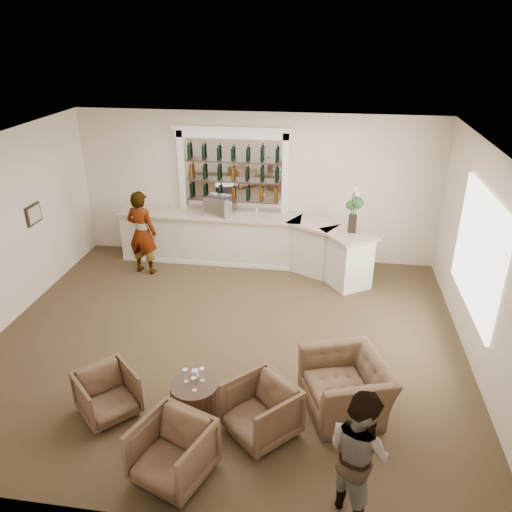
{
  "coord_description": "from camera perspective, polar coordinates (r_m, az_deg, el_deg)",
  "views": [
    {
      "loc": [
        1.56,
        -7.05,
        4.95
      ],
      "look_at": [
        0.38,
        0.9,
        1.2
      ],
      "focal_mm": 35.0,
      "sensor_mm": 36.0,
      "label": 1
    }
  ],
  "objects": [
    {
      "name": "bar_counter",
      "position": [
        11.1,
        -1.19,
        1.75
      ],
      "size": [
        5.72,
        1.8,
        1.14
      ],
      "color": "white",
      "rests_on": "ground"
    },
    {
      "name": "wine_glass_tbl_b",
      "position": [
        7.04,
        -6.17,
        -13.34
      ],
      "size": [
        0.07,
        0.07,
        0.21
      ],
      "primitive_type": null,
      "color": "white",
      "rests_on": "cocktail_table"
    },
    {
      "name": "wine_glass_tbl_c",
      "position": [
        6.89,
        -7.1,
        -14.34
      ],
      "size": [
        0.07,
        0.07,
        0.21
      ],
      "primitive_type": null,
      "color": "white",
      "rests_on": "cocktail_table"
    },
    {
      "name": "armchair_right",
      "position": [
        6.8,
        0.57,
        -17.23
      ],
      "size": [
        1.17,
        1.17,
        0.76
      ],
      "primitive_type": "imported",
      "rotation": [
        0.0,
        0.0,
        -0.77
      ],
      "color": "brown",
      "rests_on": "ground"
    },
    {
      "name": "napkin_holder",
      "position": [
        7.14,
        -6.99,
        -13.22
      ],
      "size": [
        0.08,
        0.08,
        0.12
      ],
      "primitive_type": "cube",
      "color": "white",
      "rests_on": "cocktail_table"
    },
    {
      "name": "room_shell",
      "position": [
        8.31,
        -1.69,
        6.65
      ],
      "size": [
        8.04,
        7.02,
        3.32
      ],
      "color": "beige",
      "rests_on": "ground"
    },
    {
      "name": "armchair_far",
      "position": [
        7.26,
        10.23,
        -14.42
      ],
      "size": [
        1.4,
        1.49,
        0.78
      ],
      "primitive_type": "imported",
      "rotation": [
        0.0,
        0.0,
        -1.21
      ],
      "color": "brown",
      "rests_on": "ground"
    },
    {
      "name": "armchair_left",
      "position": [
        7.4,
        -16.64,
        -14.86
      ],
      "size": [
        1.04,
        1.04,
        0.68
      ],
      "primitive_type": "imported",
      "rotation": [
        0.0,
        0.0,
        0.81
      ],
      "color": "brown",
      "rests_on": "ground"
    },
    {
      "name": "cocktail_table",
      "position": [
        7.22,
        -7.0,
        -15.84
      ],
      "size": [
        0.67,
        0.67,
        0.5
      ],
      "primitive_type": "cylinder",
      "color": "#44281D",
      "rests_on": "ground"
    },
    {
      "name": "wine_glass_tbl_a",
      "position": [
        7.05,
        -8.05,
        -13.37
      ],
      "size": [
        0.07,
        0.07,
        0.21
      ],
      "primitive_type": null,
      "color": "white",
      "rests_on": "cocktail_table"
    },
    {
      "name": "guest",
      "position": [
        5.82,
        11.66,
        -21.12
      ],
      "size": [
        0.96,
        0.99,
        1.6
      ],
      "primitive_type": "imported",
      "rotation": [
        0.0,
        0.0,
        2.26
      ],
      "color": "gray",
      "rests_on": "ground"
    },
    {
      "name": "flower_vase",
      "position": [
        10.09,
        11.1,
        5.54
      ],
      "size": [
        0.25,
        0.25,
        0.94
      ],
      "color": "black",
      "rests_on": "bar_counter"
    },
    {
      "name": "ground",
      "position": [
        8.76,
        -3.37,
        -9.49
      ],
      "size": [
        8.0,
        8.0,
        0.0
      ],
      "primitive_type": "plane",
      "color": "brown",
      "rests_on": "ground"
    },
    {
      "name": "wine_glass_bar_right",
      "position": [
        11.0,
        -4.63,
        5.21
      ],
      "size": [
        0.07,
        0.07,
        0.21
      ],
      "primitive_type": null,
      "color": "white",
      "rests_on": "bar_counter"
    },
    {
      "name": "sommelier",
      "position": [
        10.89,
        -12.9,
        2.61
      ],
      "size": [
        0.75,
        0.57,
        1.85
      ],
      "primitive_type": "imported",
      "rotation": [
        0.0,
        0.0,
        2.93
      ],
      "color": "gray",
      "rests_on": "ground"
    },
    {
      "name": "espresso_machine",
      "position": [
        10.94,
        -4.36,
        5.75
      ],
      "size": [
        0.58,
        0.52,
        0.44
      ],
      "primitive_type": "cube",
      "rotation": [
        0.0,
        0.0,
        -0.23
      ],
      "color": "silver",
      "rests_on": "bar_counter"
    },
    {
      "name": "wine_glass_bar_left",
      "position": [
        10.74,
        0.08,
        4.81
      ],
      "size": [
        0.07,
        0.07,
        0.21
      ],
      "primitive_type": null,
      "color": "white",
      "rests_on": "bar_counter"
    },
    {
      "name": "armchair_center",
      "position": [
        6.38,
        -9.51,
        -21.18
      ],
      "size": [
        1.07,
        1.08,
        0.77
      ],
      "primitive_type": "imported",
      "rotation": [
        0.0,
        0.0,
        -0.37
      ],
      "color": "brown",
      "rests_on": "ground"
    },
    {
      "name": "back_bar_alcove",
      "position": [
        11.06,
        -2.64,
        9.65
      ],
      "size": [
        2.64,
        0.25,
        3.0
      ],
      "color": "white",
      "rests_on": "ground"
    }
  ]
}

